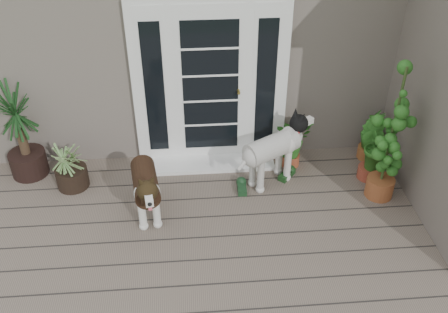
{
  "coord_description": "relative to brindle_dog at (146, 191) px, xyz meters",
  "views": [
    {
      "loc": [
        -0.47,
        -2.88,
        3.98
      ],
      "look_at": [
        -0.1,
        1.75,
        0.7
      ],
      "focal_mm": 39.93,
      "sensor_mm": 36.0,
      "label": 1
    }
  ],
  "objects": [
    {
      "name": "door_step",
      "position": [
        0.79,
        0.94,
        -0.34
      ],
      "size": [
        1.6,
        0.4,
        0.05
      ],
      "primitive_type": "cube",
      "color": "white",
      "rests_on": "deck"
    },
    {
      "name": "clog_left",
      "position": [
        1.12,
        0.38,
        -0.32
      ],
      "size": [
        0.16,
        0.32,
        0.09
      ],
      "primitive_type": null,
      "rotation": [
        0.0,
        0.0,
        -0.04
      ],
      "color": "#15351A",
      "rests_on": "deck"
    },
    {
      "name": "house_main",
      "position": [
        0.99,
        3.19,
        1.07
      ],
      "size": [
        7.4,
        4.0,
        3.1
      ],
      "primitive_type": "cube",
      "color": "#665E54",
      "rests_on": "ground"
    },
    {
      "name": "herb_a",
      "position": [
        1.8,
        0.86,
        -0.06
      ],
      "size": [
        0.61,
        0.61,
        0.6
      ],
      "primitive_type": "imported",
      "rotation": [
        0.0,
        0.0,
        0.37
      ],
      "color": "#1B4E16",
      "rests_on": "deck"
    },
    {
      "name": "herb_c",
      "position": [
        2.88,
        0.94,
        -0.09
      ],
      "size": [
        0.41,
        0.41,
        0.55
      ],
      "primitive_type": "imported",
      "rotation": [
        0.0,
        0.0,
        4.54
      ],
      "color": "#265317",
      "rests_on": "deck"
    },
    {
      "name": "door_unit",
      "position": [
        0.79,
        1.14,
        0.71
      ],
      "size": [
        1.9,
        0.14,
        2.15
      ],
      "primitive_type": "cube",
      "color": "white",
      "rests_on": "deck"
    },
    {
      "name": "sapling",
      "position": [
        2.75,
        0.15,
        0.51
      ],
      "size": [
        0.59,
        0.59,
        1.75
      ],
      "primitive_type": null,
      "rotation": [
        0.0,
        0.0,
        0.17
      ],
      "color": "#1C621C",
      "rests_on": "deck"
    },
    {
      "name": "white_dog",
      "position": [
        1.48,
        0.51,
        0.02
      ],
      "size": [
        0.99,
        0.81,
        0.77
      ],
      "primitive_type": null,
      "rotation": [
        0.0,
        0.0,
        -1.04
      ],
      "color": "white",
      "rests_on": "deck"
    },
    {
      "name": "spider_plant",
      "position": [
        -0.95,
        0.63,
        -0.02
      ],
      "size": [
        0.75,
        0.75,
        0.69
      ],
      "primitive_type": null,
      "rotation": [
        0.0,
        0.0,
        0.18
      ],
      "color": "#9BAB69",
      "rests_on": "deck"
    },
    {
      "name": "deck",
      "position": [
        0.99,
        -1.06,
        -0.42
      ],
      "size": [
        6.2,
        4.6,
        0.12
      ],
      "primitive_type": "cube",
      "color": "#6B5B4C",
      "rests_on": "ground"
    },
    {
      "name": "brindle_dog",
      "position": [
        0.0,
        0.0,
        0.0
      ],
      "size": [
        0.5,
        0.92,
        0.73
      ],
      "primitive_type": null,
      "rotation": [
        0.0,
        0.0,
        3.29
      ],
      "color": "#362113",
      "rests_on": "deck"
    },
    {
      "name": "herb_b",
      "position": [
        2.73,
        0.51,
        -0.07
      ],
      "size": [
        0.55,
        0.55,
        0.58
      ],
      "primitive_type": "imported",
      "rotation": [
        0.0,
        0.0,
        2.44
      ],
      "color": "#164E18",
      "rests_on": "deck"
    },
    {
      "name": "clog_right",
      "position": [
        1.71,
        0.6,
        -0.32
      ],
      "size": [
        0.32,
        0.33,
        0.09
      ],
      "primitive_type": null,
      "rotation": [
        0.0,
        0.0,
        -0.71
      ],
      "color": "#173A17",
      "rests_on": "deck"
    },
    {
      "name": "yucca",
      "position": [
        -1.54,
        0.94,
        0.26
      ],
      "size": [
        0.92,
        0.92,
        1.24
      ],
      "primitive_type": null,
      "rotation": [
        0.0,
        0.0,
        0.08
      ],
      "color": "black",
      "rests_on": "deck"
    }
  ]
}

